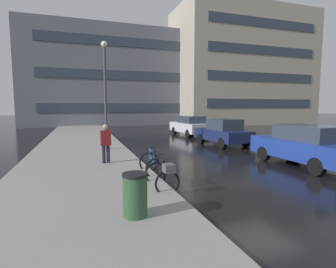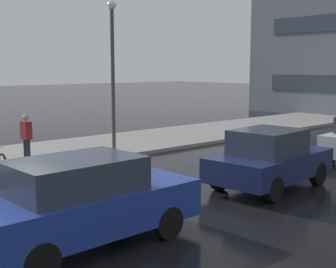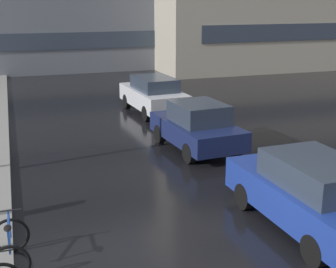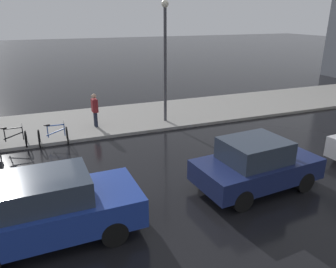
# 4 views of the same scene
# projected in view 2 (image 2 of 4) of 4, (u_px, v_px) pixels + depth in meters

# --- Properties ---
(ground_plane) EXTENTS (140.00, 140.00, 0.00)m
(ground_plane) POSITION_uv_depth(u_px,v_px,m) (5.00, 216.00, 10.43)
(ground_plane) COLOR black
(sidewalk_kerb) EXTENTS (4.80, 60.00, 0.14)m
(sidewalk_kerb) POSITION_uv_depth(u_px,v_px,m) (165.00, 138.00, 21.43)
(sidewalk_kerb) COLOR gray
(sidewalk_kerb) RESTS_ON ground
(car_blue) EXTENTS (2.01, 4.40, 1.66)m
(car_blue) POSITION_uv_depth(u_px,v_px,m) (81.00, 201.00, 8.62)
(car_blue) COLOR navy
(car_blue) RESTS_ON ground
(car_navy) EXTENTS (2.18, 3.96, 1.62)m
(car_navy) POSITION_uv_depth(u_px,v_px,m) (269.00, 159.00, 12.77)
(car_navy) COLOR navy
(car_navy) RESTS_ON ground
(pedestrian) EXTENTS (0.42, 0.27, 1.70)m
(pedestrian) POSITION_uv_depth(u_px,v_px,m) (26.00, 136.00, 15.91)
(pedestrian) COLOR #1E2333
(pedestrian) RESTS_ON ground
(streetlamp) EXTENTS (0.33, 0.33, 5.71)m
(streetlamp) POSITION_uv_depth(u_px,v_px,m) (113.00, 64.00, 17.52)
(streetlamp) COLOR #424247
(streetlamp) RESTS_ON ground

